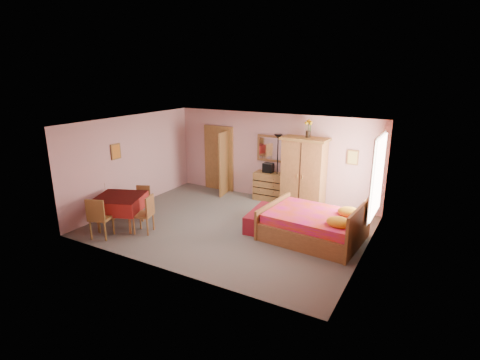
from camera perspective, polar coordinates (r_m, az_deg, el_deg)
The scene contains 23 objects.
floor at distance 9.56m, azimuth -1.41°, elevation -6.99°, with size 6.50×6.50×0.00m, color slate.
ceiling at distance 8.86m, azimuth -1.53°, elevation 8.65°, with size 6.50×6.50×0.00m, color brown.
wall_back at distance 11.28m, azimuth 5.05°, elevation 3.54°, with size 6.50×0.10×2.60m, color #C89191.
wall_front at distance 7.20m, azimuth -11.72°, elevation -4.21°, with size 6.50×0.10×2.60m, color #C89191.
wall_left at distance 11.09m, azimuth -16.07°, elevation 2.75°, with size 0.10×5.00×2.60m, color #C89191.
wall_right at distance 8.03m, azimuth 18.90°, elevation -2.59°, with size 0.10×5.00×2.60m, color #C89191.
doorway at distance 12.20m, azimuth -3.21°, elevation 3.23°, with size 1.06×0.12×2.15m, color #9E6B35.
window at distance 9.14m, azimuth 20.19°, elevation 0.50°, with size 0.08×1.40×1.95m, color white.
picture_left at distance 10.59m, azimuth -18.41°, elevation 4.14°, with size 0.04×0.32×0.42m, color orange.
picture_back at distance 10.48m, azimuth 16.81°, elevation 3.32°, with size 0.30×0.04×0.40m, color #D8BF59.
chest_of_drawers at distance 11.32m, azimuth 4.48°, elevation -0.98°, with size 0.90×0.45×0.85m, color olive.
wall_mirror at distance 11.22m, azimuth 5.06°, elevation 4.79°, with size 1.01×0.05×0.80m, color white.
stereo at distance 11.21m, azimuth 4.31°, elevation 1.87°, with size 0.30×0.22×0.28m, color black.
floor_lamp at distance 11.06m, azimuth 5.70°, elevation 1.75°, with size 0.26×0.26×2.03m, color black.
wardrobe at distance 10.68m, azimuth 9.67°, elevation 1.05°, with size 1.29×0.66×2.02m, color #A96E39.
sunflower_vase at distance 10.47m, azimuth 10.39°, elevation 7.74°, with size 0.20×0.20×0.49m, color gold.
bed at distance 8.87m, azimuth 11.14°, elevation -5.66°, with size 2.20×1.73×1.02m, color #D31480.
bench at distance 9.45m, azimuth 3.30°, elevation -5.85°, with size 0.49×1.31×0.44m, color maroon.
dining_table at distance 9.83m, azimuth -17.75°, elevation -4.60°, with size 1.10×1.10×0.81m, color maroon.
chair_south at distance 9.35m, azimuth -20.41°, elevation -5.32°, with size 0.45×0.45×1.00m, color olive.
chair_north at distance 10.34m, azimuth -14.73°, elevation -3.26°, with size 0.37×0.37×0.83m, color #9D6C35.
chair_west at distance 10.41m, azimuth -20.45°, elevation -3.30°, with size 0.43×0.43×0.94m, color #9F7036.
chair_east at distance 9.32m, azimuth -14.55°, elevation -5.05°, with size 0.43×0.43×0.94m, color #9A6734.
Camera 1 is at (4.50, -7.54, 3.78)m, focal length 28.00 mm.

